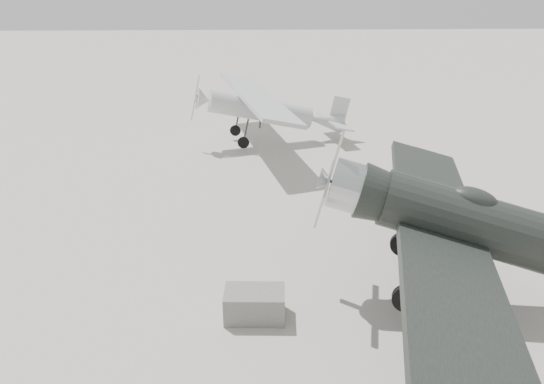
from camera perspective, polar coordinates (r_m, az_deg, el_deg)
The scene contains 4 objects.
ground at distance 17.48m, azimuth 6.54°, elevation -8.00°, with size 160.00×160.00×0.00m, color gray.
lowwing_monoplane at distance 15.63m, azimuth 22.37°, elevation -3.71°, with size 10.06×13.92×4.48m.
highwing_monoplane at distance 29.28m, azimuth -0.54°, elevation 9.27°, with size 8.76×12.26×3.46m.
equipment_block at distance 14.87m, azimuth -1.88°, elevation -11.96°, with size 1.65×1.03×0.82m, color slate.
Camera 1 is at (-2.54, -14.90, 8.79)m, focal length 35.00 mm.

